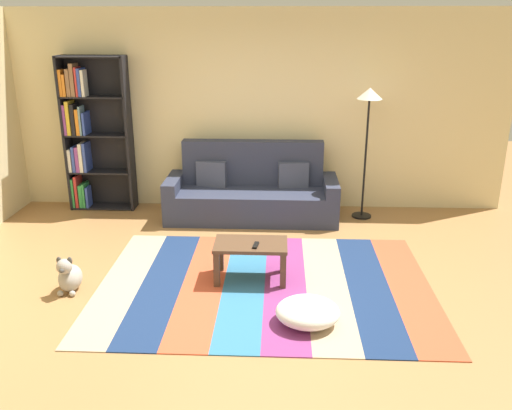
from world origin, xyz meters
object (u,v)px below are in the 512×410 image
couch (252,193)px  standing_lamp (369,111)px  tv_remote (256,245)px  pouf (308,312)px  dog (69,276)px  bookshelf (89,134)px  coffee_table (251,250)px

couch → standing_lamp: 1.85m
tv_remote → couch: bearing=101.7°
pouf → dog: (-2.31, 0.51, 0.04)m
couch → standing_lamp: (1.49, 0.06, 1.10)m
couch → bookshelf: size_ratio=1.08×
bookshelf → tv_remote: bookshelf is taller
dog → tv_remote: (1.82, 0.25, 0.26)m
pouf → tv_remote: bearing=122.9°
tv_remote → dog: bearing=-164.6°
couch → tv_remote: couch is taller
couch → bookshelf: (-2.24, 0.29, 0.72)m
standing_lamp → tv_remote: size_ratio=11.51×
bookshelf → dog: 2.69m
bookshelf → tv_remote: size_ratio=13.99×
dog → standing_lamp: size_ratio=0.23×
pouf → standing_lamp: bearing=72.7°
dog → standing_lamp: standing_lamp is taller
standing_lamp → tv_remote: 2.62m
pouf → bookshelf: bearing=133.9°
coffee_table → dog: 1.81m
bookshelf → pouf: size_ratio=3.72×
bookshelf → coffee_table: bookshelf is taller
couch → standing_lamp: size_ratio=1.31×
couch → tv_remote: (0.14, -1.94, 0.08)m
coffee_table → bookshelf: bearing=137.3°
pouf → couch: bearing=103.2°
standing_lamp → tv_remote: bearing=-124.0°
coffee_table → tv_remote: 0.13m
coffee_table → pouf: 1.02m
dog → pouf: bearing=-12.4°
bookshelf → coffee_table: 3.25m
dog → couch: bearing=52.4°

